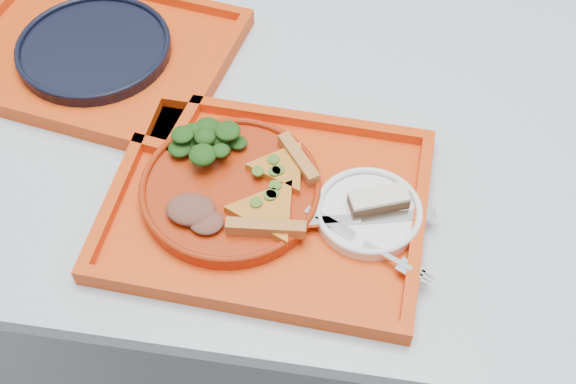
% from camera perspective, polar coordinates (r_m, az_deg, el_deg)
% --- Properties ---
extents(ground, '(10.00, 10.00, 0.00)m').
position_cam_1_polar(ground, '(1.78, 1.53, -11.50)').
color(ground, gray).
rests_on(ground, ground).
extents(table, '(1.60, 0.80, 0.75)m').
position_cam_1_polar(table, '(1.21, 2.21, 2.69)').
color(table, '#97A2AA').
rests_on(table, ground).
extents(tray_main, '(0.47, 0.37, 0.01)m').
position_cam_1_polar(tray_main, '(1.04, -1.65, -1.16)').
color(tray_main, red).
rests_on(tray_main, table).
extents(tray_far, '(0.50, 0.42, 0.01)m').
position_cam_1_polar(tray_far, '(1.30, -14.92, 10.37)').
color(tray_far, red).
rests_on(tray_far, table).
extents(dinner_plate, '(0.26, 0.26, 0.02)m').
position_cam_1_polar(dinner_plate, '(1.04, -4.54, 0.14)').
color(dinner_plate, '#9B250A').
rests_on(dinner_plate, tray_main).
extents(side_plate, '(0.15, 0.15, 0.01)m').
position_cam_1_polar(side_plate, '(1.03, 6.35, -1.73)').
color(side_plate, white).
rests_on(side_plate, tray_main).
extents(navy_plate, '(0.26, 0.26, 0.02)m').
position_cam_1_polar(navy_plate, '(1.29, -15.05, 10.83)').
color(navy_plate, black).
rests_on(navy_plate, tray_far).
extents(pizza_slice_a, '(0.12, 0.13, 0.02)m').
position_cam_1_polar(pizza_slice_a, '(1.00, -1.60, -1.40)').
color(pizza_slice_a, gold).
rests_on(pizza_slice_a, dinner_plate).
extents(pizza_slice_b, '(0.14, 0.14, 0.02)m').
position_cam_1_polar(pizza_slice_b, '(1.05, -0.47, 2.09)').
color(pizza_slice_b, gold).
rests_on(pizza_slice_b, dinner_plate).
extents(salad_heap, '(0.10, 0.09, 0.05)m').
position_cam_1_polar(salad_heap, '(1.07, -6.16, 4.21)').
color(salad_heap, black).
rests_on(salad_heap, dinner_plate).
extents(meat_portion, '(0.07, 0.06, 0.02)m').
position_cam_1_polar(meat_portion, '(1.01, -7.69, -1.37)').
color(meat_portion, brown).
rests_on(meat_portion, dinner_plate).
extents(dessert_bar, '(0.09, 0.06, 0.02)m').
position_cam_1_polar(dessert_bar, '(1.02, 7.18, -0.63)').
color(dessert_bar, '#472717').
rests_on(dessert_bar, side_plate).
extents(knife, '(0.18, 0.06, 0.01)m').
position_cam_1_polar(knife, '(1.01, 6.58, -2.03)').
color(knife, silver).
rests_on(knife, side_plate).
extents(fork, '(0.18, 0.10, 0.01)m').
position_cam_1_polar(fork, '(0.98, 5.93, -3.92)').
color(fork, silver).
rests_on(fork, side_plate).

